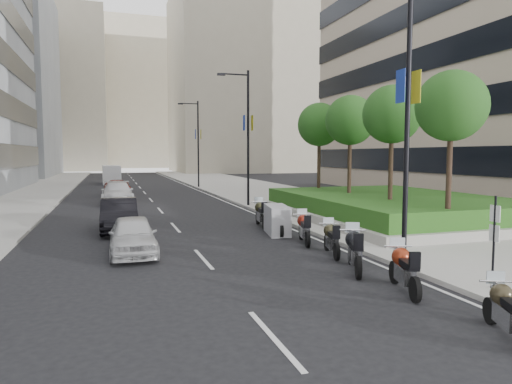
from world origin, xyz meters
name	(u,v)px	position (x,y,z in m)	size (l,w,h in m)	color
ground	(288,288)	(0.00, 0.00, 0.00)	(160.00, 160.00, 0.00)	black
sidewalk_right	(259,191)	(9.00, 30.00, 0.07)	(10.00, 100.00, 0.15)	#9E9B93
sidewalk_left	(13,197)	(-12.00, 30.00, 0.07)	(8.00, 100.00, 0.15)	#9E9B93
lane_edge	(204,193)	(3.70, 30.00, 0.01)	(0.12, 100.00, 0.01)	silver
lane_centre	(146,194)	(-1.50, 30.00, 0.01)	(0.12, 100.00, 0.01)	silver
building_cream_right	(244,83)	(22.00, 80.00, 18.00)	(28.00, 24.00, 36.00)	#B7AD93
building_cream_left	(44,93)	(-18.00, 100.00, 17.00)	(26.00, 24.00, 34.00)	#B7AD93
building_cream_centre	(133,98)	(2.00, 120.00, 19.00)	(30.00, 24.00, 38.00)	#B7AD93
planter	(392,213)	(10.00, 10.00, 0.35)	(10.00, 14.00, 0.40)	#9A988F
hedge	(392,202)	(10.00, 10.00, 0.95)	(9.40, 13.40, 0.80)	#144212
tree_0	(451,107)	(8.50, 4.00, 5.42)	(2.80, 2.80, 6.30)	#332319
tree_1	(392,115)	(8.50, 8.00, 5.42)	(2.80, 2.80, 6.30)	#332319
tree_2	(350,121)	(8.50, 12.00, 5.42)	(2.80, 2.80, 6.30)	#332319
tree_3	(319,125)	(8.50, 16.00, 5.42)	(2.80, 2.80, 6.30)	#332319
lamp_post_0	(403,104)	(4.14, 1.00, 5.07)	(2.34, 0.45, 9.00)	black
lamp_post_1	(246,131)	(4.14, 18.00, 5.07)	(2.34, 0.45, 9.00)	black
lamp_post_2	(197,139)	(4.14, 36.00, 5.07)	(2.34, 0.45, 9.00)	black
parking_sign	(494,237)	(4.80, -2.00, 1.46)	(0.06, 0.32, 2.50)	black
motorcycle_0	(506,310)	(2.81, -4.31, 0.53)	(0.94, 1.89, 1.00)	black
motorcycle_1	(404,269)	(2.71, -1.21, 0.59)	(0.92, 2.17, 1.11)	black
motorcycle_2	(355,250)	(2.57, 1.02, 0.64)	(1.14, 2.27, 1.20)	black
motorcycle_3	(331,239)	(2.91, 3.22, 0.57)	(0.82, 2.12, 1.07)	black
motorcycle_4	(304,228)	(2.86, 5.48, 0.60)	(0.85, 2.22, 1.12)	black
motorcycle_5	(277,220)	(2.52, 7.65, 0.64)	(1.20, 2.23, 1.29)	black
motorcycle_6	(261,214)	(2.53, 9.93, 0.64)	(0.80, 2.41, 1.20)	black
car_a	(133,235)	(-3.73, 5.47, 0.68)	(1.60, 3.99, 1.36)	#B4B4B6
car_b	(119,215)	(-4.10, 10.73, 0.75)	(1.59, 4.57, 1.51)	black
car_c	(117,193)	(-4.01, 23.06, 0.77)	(2.17, 5.33, 1.55)	#BBBBBD
car_d	(117,187)	(-3.92, 30.34, 0.65)	(2.17, 4.71, 1.31)	maroon
delivery_van	(112,175)	(-4.34, 46.30, 1.02)	(2.17, 5.29, 2.19)	silver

